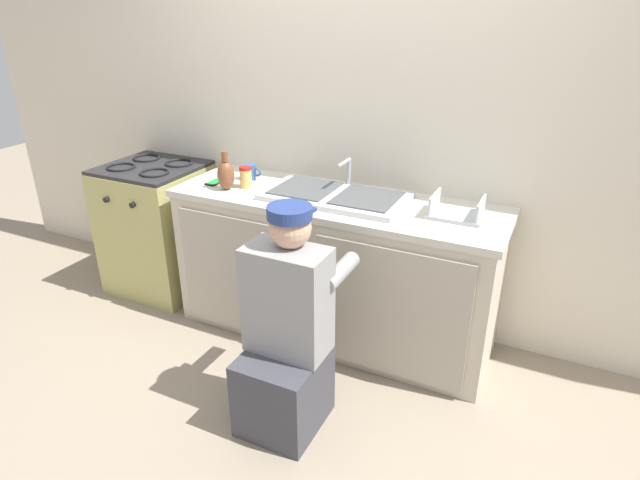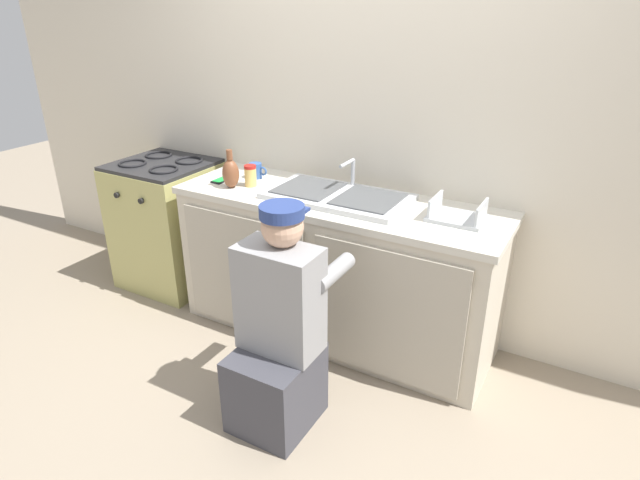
# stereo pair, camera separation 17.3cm
# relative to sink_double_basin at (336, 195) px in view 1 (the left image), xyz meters

# --- Properties ---
(ground_plane) EXTENTS (12.00, 12.00, 0.00)m
(ground_plane) POSITION_rel_sink_double_basin_xyz_m (0.00, -0.30, -0.90)
(ground_plane) COLOR gray
(back_wall) EXTENTS (6.00, 0.10, 2.50)m
(back_wall) POSITION_rel_sink_double_basin_xyz_m (0.00, 0.35, 0.35)
(back_wall) COLOR beige
(back_wall) RESTS_ON ground_plane
(counter_cabinet) EXTENTS (1.88, 0.62, 0.84)m
(counter_cabinet) POSITION_rel_sink_double_basin_xyz_m (0.00, -0.01, -0.48)
(counter_cabinet) COLOR beige
(counter_cabinet) RESTS_ON ground_plane
(countertop) EXTENTS (1.92, 0.62, 0.04)m
(countertop) POSITION_rel_sink_double_basin_xyz_m (0.00, -0.00, -0.04)
(countertop) COLOR beige
(countertop) RESTS_ON counter_cabinet
(sink_double_basin) EXTENTS (0.80, 0.44, 0.19)m
(sink_double_basin) POSITION_rel_sink_double_basin_xyz_m (0.00, 0.00, 0.00)
(sink_double_basin) COLOR silver
(sink_double_basin) RESTS_ON countertop
(stove_range) EXTENTS (0.63, 0.62, 0.91)m
(stove_range) POSITION_rel_sink_double_basin_xyz_m (-1.35, -0.00, -0.45)
(stove_range) COLOR tan
(stove_range) RESTS_ON ground_plane
(plumber_person) EXTENTS (0.42, 0.61, 1.10)m
(plumber_person) POSITION_rel_sink_double_basin_xyz_m (0.11, -0.80, -0.44)
(plumber_person) COLOR #3F3F47
(plumber_person) RESTS_ON ground_plane
(dish_rack_tray) EXTENTS (0.28, 0.22, 0.11)m
(dish_rack_tray) POSITION_rel_sink_double_basin_xyz_m (0.68, 0.02, 0.01)
(dish_rack_tray) COLOR #B2B7BC
(dish_rack_tray) RESTS_ON countertop
(coffee_mug) EXTENTS (0.13, 0.08, 0.09)m
(coffee_mug) POSITION_rel_sink_double_basin_xyz_m (-0.62, 0.08, 0.03)
(coffee_mug) COLOR #335699
(coffee_mug) RESTS_ON countertop
(condiment_jar) EXTENTS (0.07, 0.07, 0.13)m
(condiment_jar) POSITION_rel_sink_double_basin_xyz_m (-0.56, -0.06, 0.05)
(condiment_jar) COLOR #DBB760
(condiment_jar) RESTS_ON countertop
(vase_decorative) EXTENTS (0.10, 0.10, 0.23)m
(vase_decorative) POSITION_rel_sink_double_basin_xyz_m (-0.64, -0.14, 0.07)
(vase_decorative) COLOR brown
(vase_decorative) RESTS_ON countertop
(cell_phone) EXTENTS (0.07, 0.14, 0.01)m
(cell_phone) POSITION_rel_sink_double_basin_xyz_m (-0.78, -0.07, -0.01)
(cell_phone) COLOR black
(cell_phone) RESTS_ON countertop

